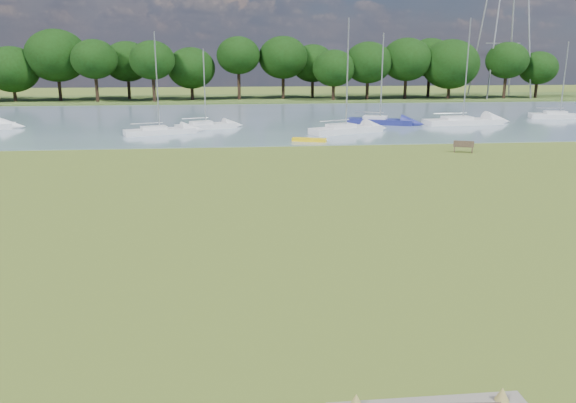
{
  "coord_description": "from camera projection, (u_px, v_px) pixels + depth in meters",
  "views": [
    {
      "loc": [
        -3.94,
        -22.53,
        7.13
      ],
      "look_at": [
        -1.81,
        -2.0,
        1.73
      ],
      "focal_mm": 35.0,
      "sensor_mm": 36.0,
      "label": 1
    }
  ],
  "objects": [
    {
      "name": "tree_line",
      "position": [
        193.0,
        61.0,
        86.79
      ],
      "size": [
        124.19,
        8.62,
        10.44
      ],
      "color": "black",
      "rests_on": "far_bank"
    },
    {
      "name": "sailboat_2",
      "position": [
        462.0,
        119.0,
        59.03
      ],
      "size": [
        8.54,
        3.29,
        10.71
      ],
      "rotation": [
        0.0,
        0.0,
        0.12
      ],
      "color": "silver",
      "rests_on": "river"
    },
    {
      "name": "sailboat_4",
      "position": [
        345.0,
        127.0,
        52.39
      ],
      "size": [
        7.37,
        4.69,
        10.31
      ],
      "rotation": [
        0.0,
        0.0,
        0.41
      ],
      "color": "silver",
      "rests_on": "river"
    },
    {
      "name": "far_bank",
      "position": [
        253.0,
        99.0,
        93.16
      ],
      "size": [
        220.0,
        20.0,
        0.4
      ],
      "primitive_type": "cube",
      "color": "#4C6626",
      "rests_on": "ground"
    },
    {
      "name": "sailboat_7",
      "position": [
        205.0,
        124.0,
        55.45
      ],
      "size": [
        6.12,
        3.75,
        7.67
      ],
      "rotation": [
        0.0,
        0.0,
        0.38
      ],
      "color": "silver",
      "rests_on": "river"
    },
    {
      "name": "river",
      "position": [
        264.0,
        119.0,
        64.29
      ],
      "size": [
        220.0,
        40.0,
        0.1
      ],
      "primitive_type": "cube",
      "color": "slate",
      "rests_on": "ground"
    },
    {
      "name": "sailboat_5",
      "position": [
        559.0,
        114.0,
        64.54
      ],
      "size": [
        6.78,
        3.29,
        8.52
      ],
      "rotation": [
        0.0,
        0.0,
        -0.23
      ],
      "color": "silver",
      "rests_on": "river"
    },
    {
      "name": "kayak",
      "position": [
        309.0,
        140.0,
        47.32
      ],
      "size": [
        2.95,
        1.59,
        0.29
      ],
      "primitive_type": "cube",
      "rotation": [
        0.0,
        0.0,
        -0.34
      ],
      "color": "yellow",
      "rests_on": "river"
    },
    {
      "name": "sailboat_1",
      "position": [
        159.0,
        129.0,
        51.78
      ],
      "size": [
        6.63,
        3.8,
        9.1
      ],
      "rotation": [
        0.0,
        0.0,
        0.34
      ],
      "color": "silver",
      "rests_on": "river"
    },
    {
      "name": "sailboat_3",
      "position": [
        379.0,
        119.0,
        59.12
      ],
      "size": [
        6.99,
        4.59,
        9.24
      ],
      "rotation": [
        0.0,
        0.0,
        -0.43
      ],
      "color": "navy",
      "rests_on": "river"
    },
    {
      "name": "ground",
      "position": [
        325.0,
        228.0,
        23.88
      ],
      "size": [
        220.0,
        220.0,
        0.0
      ],
      "primitive_type": "plane",
      "color": "olive"
    },
    {
      "name": "riverbank_bench",
      "position": [
        463.0,
        147.0,
        42.14
      ],
      "size": [
        1.54,
        0.99,
        0.91
      ],
      "rotation": [
        0.0,
        0.0,
        -0.4
      ],
      "color": "brown",
      "rests_on": "ground"
    }
  ]
}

